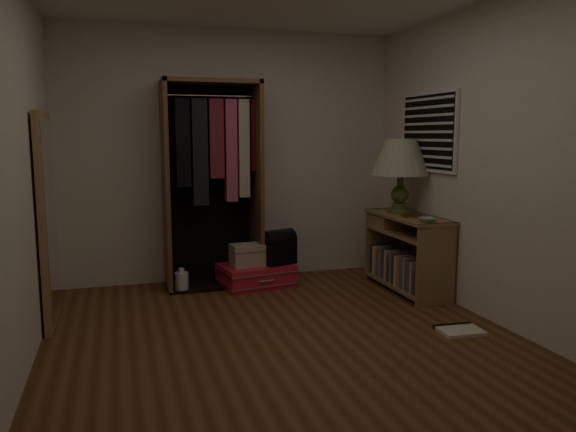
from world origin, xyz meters
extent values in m
plane|color=#593319|center=(0.00, 0.00, 0.00)|extent=(4.00, 4.00, 0.00)
cube|color=silver|center=(0.00, 2.00, 1.30)|extent=(3.50, 0.02, 2.60)
cube|color=silver|center=(0.00, -2.00, 1.30)|extent=(3.50, 0.02, 2.60)
cube|color=silver|center=(1.75, 0.00, 1.30)|extent=(0.02, 4.00, 2.60)
cube|color=silver|center=(-1.75, 0.00, 1.30)|extent=(0.02, 4.00, 2.60)
cube|color=white|center=(1.73, 1.00, 1.55)|extent=(0.03, 0.96, 0.76)
cube|color=black|center=(1.73, 1.00, 1.55)|extent=(0.03, 0.90, 0.70)
cube|color=silver|center=(1.71, 1.00, 1.24)|extent=(0.01, 0.88, 0.02)
cube|color=silver|center=(1.71, 1.00, 1.32)|extent=(0.01, 0.88, 0.02)
cube|color=silver|center=(1.71, 1.00, 1.39)|extent=(0.01, 0.88, 0.02)
cube|color=silver|center=(1.71, 1.00, 1.47)|extent=(0.01, 0.88, 0.02)
cube|color=silver|center=(1.71, 1.00, 1.55)|extent=(0.01, 0.88, 0.02)
cube|color=silver|center=(1.71, 1.00, 1.63)|extent=(0.01, 0.88, 0.02)
cube|color=silver|center=(1.71, 1.00, 1.71)|extent=(0.01, 0.88, 0.02)
cube|color=silver|center=(1.71, 1.00, 1.78)|extent=(0.01, 0.88, 0.02)
cube|color=silver|center=(1.71, 1.00, 1.86)|extent=(0.01, 0.88, 0.02)
cube|color=olive|center=(1.54, 0.46, 0.38)|extent=(0.40, 0.03, 0.75)
cube|color=olive|center=(1.54, 1.54, 0.38)|extent=(0.40, 0.03, 0.75)
cube|color=olive|center=(1.54, 1.00, 0.06)|extent=(0.40, 1.04, 0.03)
cube|color=olive|center=(1.54, 1.00, 0.57)|extent=(0.40, 1.04, 0.03)
cube|color=olive|center=(1.54, 1.00, 0.73)|extent=(0.42, 1.12, 0.03)
cube|color=brown|center=(1.73, 1.00, 0.38)|extent=(0.02, 1.10, 0.75)
cube|color=olive|center=(1.53, 1.33, 0.65)|extent=(0.36, 0.38, 0.13)
cube|color=gray|center=(1.45, 0.52, 0.19)|extent=(0.17, 0.03, 0.24)
cube|color=#4C3833|center=(1.45, 0.58, 0.19)|extent=(0.15, 0.05, 0.22)
cube|color=#B7AD99|center=(1.48, 0.63, 0.22)|extent=(0.21, 0.03, 0.30)
cube|color=brown|center=(1.45, 0.67, 0.21)|extent=(0.15, 0.03, 0.28)
cube|color=#3F4C59|center=(1.46, 0.71, 0.22)|extent=(0.19, 0.04, 0.28)
cube|color=gray|center=(1.47, 0.76, 0.23)|extent=(0.20, 0.04, 0.31)
cube|color=#59594C|center=(1.46, 0.81, 0.23)|extent=(0.18, 0.05, 0.31)
cube|color=#B2724C|center=(1.46, 0.87, 0.22)|extent=(0.17, 0.05, 0.30)
cube|color=beige|center=(1.47, 0.93, 0.22)|extent=(0.20, 0.04, 0.29)
cube|color=#332D38|center=(1.46, 0.98, 0.21)|extent=(0.19, 0.04, 0.28)
cube|color=gray|center=(1.46, 1.03, 0.23)|extent=(0.19, 0.04, 0.31)
cube|color=#4C3833|center=(1.45, 1.09, 0.21)|extent=(0.16, 0.05, 0.26)
cube|color=#B7AD99|center=(1.46, 1.14, 0.23)|extent=(0.17, 0.04, 0.30)
cube|color=brown|center=(1.45, 1.18, 0.19)|extent=(0.16, 0.03, 0.22)
cube|color=#3F4C59|center=(1.45, 1.22, 0.23)|extent=(0.16, 0.03, 0.31)
cube|color=gray|center=(1.47, 1.26, 0.20)|extent=(0.21, 0.03, 0.25)
cube|color=#59594C|center=(1.46, 1.31, 0.19)|extent=(0.19, 0.04, 0.23)
cube|color=#B2724C|center=(1.45, 1.35, 0.21)|extent=(0.16, 0.03, 0.27)
cube|color=beige|center=(1.47, 1.41, 0.22)|extent=(0.20, 0.05, 0.30)
cube|color=#332D38|center=(1.45, 1.47, 0.23)|extent=(0.16, 0.04, 0.31)
cube|color=brown|center=(-0.70, 1.74, 1.02)|extent=(0.04, 0.50, 2.05)
cube|color=brown|center=(0.20, 1.74, 1.02)|extent=(0.04, 0.50, 2.05)
cube|color=brown|center=(-0.25, 1.74, 2.03)|extent=(0.95, 0.50, 0.04)
cube|color=black|center=(-0.25, 1.98, 1.02)|extent=(0.95, 0.02, 2.05)
cube|color=black|center=(-0.25, 1.74, 0.01)|extent=(0.95, 0.50, 0.02)
cylinder|color=silver|center=(-0.25, 1.74, 1.90)|extent=(0.87, 0.02, 0.02)
cube|color=black|center=(-0.54, 1.72, 1.45)|extent=(0.14, 0.14, 0.85)
cube|color=black|center=(-0.37, 1.72, 1.35)|extent=(0.15, 0.13, 1.04)
cube|color=maroon|center=(-0.21, 1.72, 1.48)|extent=(0.14, 0.14, 0.77)
cube|color=#BF4C72|center=(-0.06, 1.72, 1.37)|extent=(0.11, 0.13, 1.01)
cube|color=beige|center=(0.07, 1.72, 1.39)|extent=(0.11, 0.12, 0.97)
cube|color=#590F19|center=(0.20, 1.72, 1.52)|extent=(0.12, 0.11, 0.71)
cube|color=#A87D51|center=(-1.71, 1.00, 0.85)|extent=(0.05, 0.80, 1.70)
cube|color=white|center=(-1.68, 1.00, 0.85)|extent=(0.01, 0.68, 1.58)
cube|color=red|center=(0.15, 1.59, 0.11)|extent=(0.77, 0.61, 0.22)
cube|color=silver|center=(0.15, 1.59, 0.05)|extent=(0.80, 0.63, 0.01)
cube|color=silver|center=(0.15, 1.59, 0.17)|extent=(0.80, 0.63, 0.01)
cylinder|color=silver|center=(0.20, 1.33, 0.11)|extent=(0.16, 0.05, 0.02)
cube|color=tan|center=(0.06, 1.56, 0.33)|extent=(0.34, 0.25, 0.22)
cube|color=brown|center=(0.06, 1.56, 0.38)|extent=(0.35, 0.26, 0.01)
cylinder|color=silver|center=(0.06, 1.56, 0.45)|extent=(0.09, 0.02, 0.01)
cube|color=black|center=(0.38, 1.56, 0.34)|extent=(0.38, 0.31, 0.25)
cylinder|color=black|center=(0.38, 1.56, 0.47)|extent=(0.38, 0.31, 0.21)
cylinder|color=#47562A|center=(1.54, 1.19, 0.77)|extent=(0.27, 0.27, 0.04)
cylinder|color=#47562A|center=(1.54, 1.19, 0.82)|extent=(0.16, 0.16, 0.05)
sphere|color=#47562A|center=(1.54, 1.19, 0.93)|extent=(0.19, 0.19, 0.18)
cylinder|color=#47562A|center=(1.54, 1.19, 1.07)|extent=(0.07, 0.07, 0.10)
cone|color=beige|center=(1.54, 1.19, 1.31)|extent=(0.63, 0.63, 0.36)
cone|color=silver|center=(1.54, 1.19, 1.31)|extent=(0.57, 0.57, 0.34)
cylinder|color=#B28544|center=(1.54, 0.87, 0.76)|extent=(0.30, 0.30, 0.02)
imported|color=#9CBBA2|center=(1.49, 0.57, 0.77)|extent=(0.16, 0.16, 0.04)
cylinder|color=white|center=(-0.59, 1.60, 0.09)|extent=(0.16, 0.16, 0.19)
cylinder|color=white|center=(-0.59, 1.60, 0.21)|extent=(0.07, 0.07, 0.04)
cube|color=#F6EACF|center=(1.35, -0.20, 0.01)|extent=(0.35, 0.28, 0.03)
cube|color=black|center=(1.36, -0.09, 0.01)|extent=(0.33, 0.07, 0.03)
camera|label=1|loc=(-1.16, -3.82, 1.52)|focal=35.00mm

